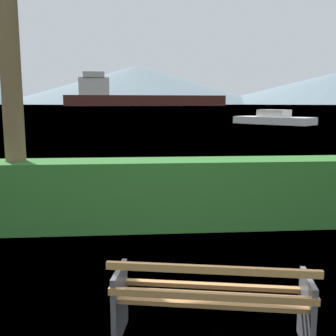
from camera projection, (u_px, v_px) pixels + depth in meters
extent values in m
plane|color=#7A99A8|center=(137.00, 105.00, 306.13)|extent=(620.00, 620.00, 0.00)
cube|color=#A0703F|center=(211.00, 305.00, 3.58)|extent=(1.81, 0.41, 0.04)
cube|color=#A0703F|center=(211.00, 295.00, 3.77)|extent=(1.81, 0.41, 0.04)
cube|color=#A0703F|center=(211.00, 286.00, 3.96)|extent=(1.81, 0.41, 0.04)
cube|color=#A0703F|center=(211.00, 296.00, 3.49)|extent=(1.80, 0.38, 0.06)
cube|color=#A0703F|center=(212.00, 270.00, 3.41)|extent=(1.80, 0.38, 0.06)
cube|color=#4C4C51|center=(120.00, 302.00, 3.87)|extent=(0.14, 0.51, 0.68)
cube|color=#4C4C51|center=(307.00, 312.00, 3.68)|extent=(0.14, 0.51, 0.68)
cube|color=#2D6B28|center=(175.00, 194.00, 7.23)|extent=(11.14, 0.80, 1.23)
cylinder|color=brown|center=(11.00, 72.00, 6.76)|extent=(0.35, 0.35, 5.47)
cube|color=#471E19|center=(146.00, 101.00, 264.25)|extent=(105.97, 27.68, 6.82)
cube|color=silver|center=(94.00, 87.00, 256.17)|extent=(20.39, 15.69, 10.91)
cube|color=beige|center=(93.00, 75.00, 255.02)|extent=(14.95, 16.48, 3.41)
cube|color=silver|center=(274.00, 120.00, 41.98)|extent=(7.63, 8.07, 0.76)
cube|color=silver|center=(274.00, 113.00, 41.86)|extent=(3.49, 3.57, 0.74)
cube|color=gold|center=(10.00, 106.00, 204.06)|extent=(6.06, 8.95, 1.06)
cube|color=beige|center=(10.00, 104.00, 203.90)|extent=(3.01, 3.61, 0.89)
cone|color=slate|center=(136.00, 85.00, 587.68)|extent=(378.57, 378.57, 54.66)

